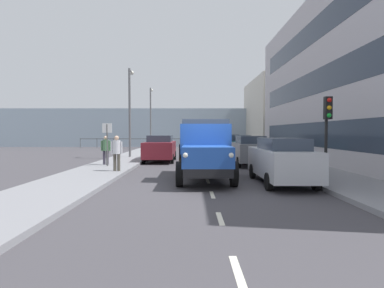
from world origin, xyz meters
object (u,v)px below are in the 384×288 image
(lamp_post_promenade, at_px, (130,104))
(lamp_post_far, at_px, (151,112))
(car_silver_kerbside_near, at_px, (281,160))
(pedestrian_in_dark_coat, at_px, (106,148))
(car_teal_kerbside_2, at_px, (238,147))
(pedestrian_couple_b, at_px, (117,150))
(car_maroon_oppositeside_0, at_px, (160,148))
(traffic_light_near, at_px, (327,119))
(truck_vintage_blue, at_px, (205,151))
(car_grey_kerbside_1, at_px, (250,150))
(street_sign, at_px, (107,137))
(car_black_kerbside_3, at_px, (229,144))

(lamp_post_promenade, distance_m, lamp_post_far, 12.76)
(car_silver_kerbside_near, distance_m, pedestrian_in_dark_coat, 9.85)
(car_teal_kerbside_2, relative_size, lamp_post_promenade, 0.63)
(pedestrian_couple_b, relative_size, lamp_post_promenade, 0.26)
(pedestrian_in_dark_coat, xyz_separation_m, lamp_post_promenade, (-0.27, -5.68, 2.87))
(car_maroon_oppositeside_0, relative_size, lamp_post_promenade, 0.72)
(car_teal_kerbside_2, relative_size, traffic_light_near, 1.26)
(truck_vintage_blue, xyz_separation_m, car_grey_kerbside_1, (-2.81, -5.77, -0.29))
(car_maroon_oppositeside_0, distance_m, street_sign, 4.86)
(car_silver_kerbside_near, bearing_deg, car_grey_kerbside_1, -90.00)
(car_silver_kerbside_near, distance_m, lamp_post_promenade, 14.09)
(car_black_kerbside_3, bearing_deg, pedestrian_in_dark_coat, 53.77)
(car_grey_kerbside_1, height_order, lamp_post_far, lamp_post_far)
(lamp_post_promenade, bearing_deg, traffic_light_near, 133.47)
(truck_vintage_blue, height_order, car_grey_kerbside_1, truck_vintage_blue)
(car_maroon_oppositeside_0, bearing_deg, traffic_light_near, 132.46)
(car_grey_kerbside_1, bearing_deg, lamp_post_far, -65.81)
(car_maroon_oppositeside_0, height_order, lamp_post_far, lamp_post_far)
(truck_vintage_blue, bearing_deg, car_grey_kerbside_1, -115.93)
(car_teal_kerbside_2, bearing_deg, street_sign, 38.49)
(car_grey_kerbside_1, distance_m, car_teal_kerbside_2, 4.66)
(lamp_post_promenade, distance_m, street_sign, 6.78)
(car_grey_kerbside_1, height_order, pedestrian_in_dark_coat, pedestrian_in_dark_coat)
(car_black_kerbside_3, xyz_separation_m, pedestrian_in_dark_coat, (8.06, 11.00, 0.18))
(lamp_post_far, distance_m, street_sign, 19.31)
(car_black_kerbside_3, bearing_deg, street_sign, 56.39)
(truck_vintage_blue, relative_size, traffic_light_near, 1.76)
(lamp_post_far, bearing_deg, car_black_kerbside_3, 136.79)
(pedestrian_couple_b, xyz_separation_m, pedestrian_in_dark_coat, (1.28, -2.90, -0.03))
(truck_vintage_blue, bearing_deg, lamp_post_far, -77.68)
(car_teal_kerbside_2, distance_m, pedestrian_in_dark_coat, 9.74)
(truck_vintage_blue, height_order, car_silver_kerbside_near, truck_vintage_blue)
(car_grey_kerbside_1, distance_m, car_maroon_oppositeside_0, 6.01)
(car_maroon_oppositeside_0, bearing_deg, street_sign, 60.26)
(car_teal_kerbside_2, relative_size, pedestrian_couple_b, 2.47)
(truck_vintage_blue, height_order, lamp_post_promenade, lamp_post_promenade)
(car_black_kerbside_3, relative_size, pedestrian_in_dark_coat, 2.48)
(car_maroon_oppositeside_0, distance_m, pedestrian_couple_b, 6.49)
(car_silver_kerbside_near, bearing_deg, lamp_post_promenade, -55.51)
(pedestrian_couple_b, distance_m, street_sign, 2.47)
(car_black_kerbside_3, height_order, traffic_light_near, traffic_light_near)
(car_teal_kerbside_2, relative_size, street_sign, 1.79)
(truck_vintage_blue, height_order, car_maroon_oppositeside_0, truck_vintage_blue)
(car_grey_kerbside_1, relative_size, car_teal_kerbside_2, 0.96)
(car_teal_kerbside_2, bearing_deg, car_maroon_oppositeside_0, 20.55)
(traffic_light_near, bearing_deg, pedestrian_in_dark_coat, -25.07)
(pedestrian_couple_b, height_order, lamp_post_far, lamp_post_far)
(car_maroon_oppositeside_0, relative_size, pedestrian_couple_b, 2.80)
(car_black_kerbside_3, relative_size, traffic_light_near, 1.22)
(car_grey_kerbside_1, xyz_separation_m, lamp_post_promenade, (7.79, -4.86, 3.05))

